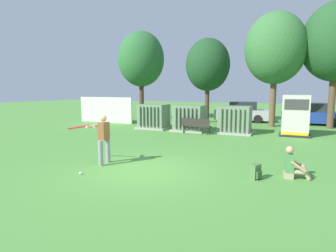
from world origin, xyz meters
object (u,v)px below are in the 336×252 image
at_px(sports_ball, 80,173).
at_px(parked_car_left_of_center, 313,115).
at_px(parked_car_leftmost, 242,112).
at_px(backpack, 255,172).
at_px(generator_enclosure, 296,116).
at_px(batter, 103,137).
at_px(transformer_west, 154,117).
at_px(seated_spectator, 293,166).
at_px(park_bench, 196,125).
at_px(transformer_mid_west, 190,119).
at_px(transformer_mid_east, 235,120).

height_order(sports_ball, parked_car_left_of_center, parked_car_left_of_center).
height_order(parked_car_leftmost, parked_car_left_of_center, same).
bearing_deg(backpack, parked_car_left_of_center, 81.30).
relative_size(generator_enclosure, sports_ball, 25.56).
distance_m(generator_enclosure, batter, 11.22).
xyz_separation_m(transformer_west, parked_car_left_of_center, (9.87, 6.64, -0.04)).
distance_m(parked_car_leftmost, parked_car_left_of_center, 5.19).
height_order(batter, parked_car_leftmost, batter).
distance_m(seated_spectator, parked_car_left_of_center, 14.57).
distance_m(park_bench, parked_car_leftmost, 7.76).
bearing_deg(parked_car_leftmost, transformer_mid_west, -107.35).
xyz_separation_m(transformer_west, batter, (2.45, -8.81, 0.19)).
bearing_deg(parked_car_left_of_center, batter, -115.65).
distance_m(seated_spectator, parked_car_leftmost, 14.98).
relative_size(transformer_mid_west, seated_spectator, 2.18).
xyz_separation_m(sports_ball, parked_car_left_of_center, (7.29, 16.78, 0.71)).
distance_m(transformer_mid_west, parked_car_left_of_center, 9.95).
xyz_separation_m(transformer_mid_west, backpack, (4.99, -8.26, -0.57)).
bearing_deg(transformer_mid_east, park_bench, -151.64).
distance_m(generator_enclosure, parked_car_left_of_center, 6.23).
height_order(park_bench, parked_car_leftmost, parked_car_leftmost).
relative_size(transformer_west, park_bench, 1.15).
bearing_deg(seated_spectator, transformer_mid_east, 111.91).
bearing_deg(parked_car_leftmost, seated_spectator, -75.00).
relative_size(transformer_west, transformer_mid_west, 1.00).
distance_m(transformer_west, transformer_mid_west, 2.59).
bearing_deg(transformer_mid_west, generator_enclosure, 6.31).
bearing_deg(transformer_mid_west, parked_car_leftmost, 72.65).
bearing_deg(transformer_west, sports_ball, -75.69).
bearing_deg(seated_spectator, sports_ball, -159.14).
xyz_separation_m(sports_ball, backpack, (4.99, 1.75, 0.17)).
bearing_deg(transformer_mid_east, sports_ball, -105.18).
bearing_deg(backpack, park_bench, 120.20).
relative_size(park_bench, parked_car_leftmost, 0.42).
bearing_deg(park_bench, backpack, -59.80).
bearing_deg(sports_ball, batter, 95.69).
height_order(transformer_mid_east, batter, batter).
height_order(generator_enclosure, seated_spectator, generator_enclosure).
distance_m(transformer_mid_east, sports_ball, 10.63).
relative_size(batter, parked_car_leftmost, 0.40).
height_order(transformer_west, transformer_mid_west, same).
height_order(backpack, parked_car_left_of_center, parked_car_left_of_center).
height_order(transformer_west, backpack, transformer_west).
xyz_separation_m(park_bench, backpack, (4.29, -7.36, -0.32)).
xyz_separation_m(backpack, parked_car_left_of_center, (2.30, 15.03, 0.54)).
bearing_deg(transformer_west, parked_car_leftmost, 54.66).
distance_m(batter, backpack, 5.19).
bearing_deg(parked_car_leftmost, park_bench, -100.38).
xyz_separation_m(transformer_west, transformer_mid_west, (2.58, -0.12, 0.00)).
xyz_separation_m(transformer_mid_east, backpack, (2.21, -8.48, -0.57)).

